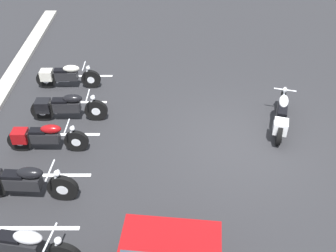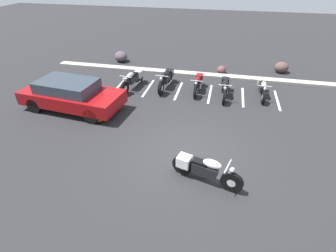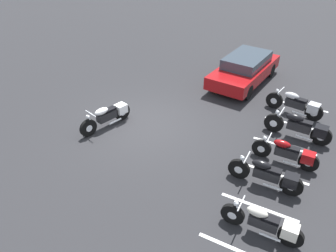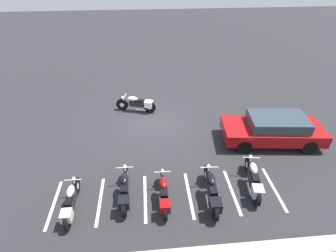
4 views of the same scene
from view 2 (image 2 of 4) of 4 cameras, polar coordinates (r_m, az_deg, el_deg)
ground at (r=8.88m, az=4.04°, el=-6.15°), size 60.00×60.00×0.00m
motorcycle_white_featured at (r=7.71m, az=7.61°, el=-9.17°), size 2.11×0.87×0.85m
parked_bike_0 at (r=13.44m, az=-7.58°, el=10.12°), size 0.73×2.21×0.87m
parked_bike_1 at (r=13.38m, az=-0.38°, el=10.36°), size 0.64×2.28×0.90m
parked_bike_2 at (r=13.09m, az=6.53°, el=9.38°), size 0.58×2.05×0.81m
parked_bike_3 at (r=12.78m, az=12.29°, el=8.33°), size 0.60×2.14×0.84m
parked_bike_4 at (r=13.25m, az=19.85°, el=7.88°), size 0.57×2.02×0.80m
car_red at (r=11.96m, az=-20.34°, el=6.48°), size 4.46×2.24×1.29m
concrete_curb at (r=15.08m, az=8.43°, el=10.94°), size 18.00×0.50×0.12m
landscape_rock_0 at (r=16.69m, az=23.49°, el=11.64°), size 1.04×1.01×0.60m
landscape_rock_1 at (r=17.45m, az=-10.21°, el=14.68°), size 1.20×1.22×0.63m
landscape_rock_2 at (r=15.55m, az=11.57°, el=11.93°), size 0.54×0.57×0.43m
traffic_cone at (r=10.83m, az=-14.94°, el=2.53°), size 0.40×0.40×0.67m
stall_line_0 at (r=13.99m, az=-10.54°, el=8.71°), size 0.10×2.10×0.00m
stall_line_1 at (r=13.49m, az=-4.32°, el=8.25°), size 0.10×2.10×0.00m
stall_line_2 at (r=13.15m, az=2.28°, el=7.66°), size 0.10×2.10×0.00m
stall_line_3 at (r=13.00m, az=9.11°, el=6.94°), size 0.10×2.10×0.00m
stall_line_4 at (r=13.03m, az=15.98°, el=6.11°), size 0.10×2.10×0.00m
stall_line_5 at (r=13.25m, az=22.69°, el=5.22°), size 0.10×2.10×0.00m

